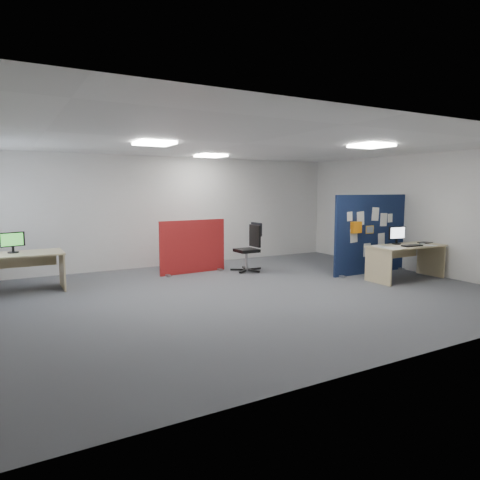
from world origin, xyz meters
name	(u,v)px	position (x,y,z in m)	size (l,w,h in m)	color
floor	(246,294)	(0.00, 0.00, 0.00)	(9.00, 9.00, 0.00)	#4D5055
ceiling	(246,143)	(0.00, 0.00, 2.70)	(9.00, 7.00, 0.02)	white
wall_back	(176,211)	(0.00, 3.50, 1.35)	(9.00, 0.02, 2.70)	silver
wall_front	(407,240)	(0.00, -3.50, 1.35)	(9.00, 0.02, 2.70)	silver
wall_right	(415,213)	(4.50, 0.00, 1.35)	(0.02, 7.00, 2.70)	silver
ceiling_lights	(244,149)	(0.33, 0.67, 2.67)	(4.10, 4.10, 0.04)	white
navy_divider	(371,234)	(3.47, 0.32, 0.89)	(2.16, 0.30, 1.78)	#0F1939
main_desk	(404,253)	(3.58, -0.52, 0.56)	(1.68, 0.75, 0.73)	#CCB683
monitor_main	(397,234)	(3.54, -0.34, 0.94)	(0.44, 0.18, 0.38)	black
keyboard	(412,246)	(3.56, -0.72, 0.74)	(0.45, 0.18, 0.03)	black
mouse	(422,244)	(3.98, -0.63, 0.74)	(0.10, 0.06, 0.03)	gray
paper_tray	(425,243)	(4.26, -0.50, 0.74)	(0.28, 0.22, 0.01)	black
red_divider	(193,247)	(-0.06, 2.30, 0.59)	(1.61, 0.30, 1.21)	#AC1621
second_desk	(13,263)	(-3.68, 2.20, 0.56)	(1.70, 0.85, 0.73)	#CCB683
monitor_second	(13,241)	(-3.67, 2.26, 0.94)	(0.42, 0.19, 0.38)	black
office_chair	(251,244)	(1.20, 1.85, 0.63)	(0.71, 0.74, 1.11)	black
desk_papers	(399,246)	(3.30, -0.60, 0.73)	(1.30, 0.73, 0.00)	white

